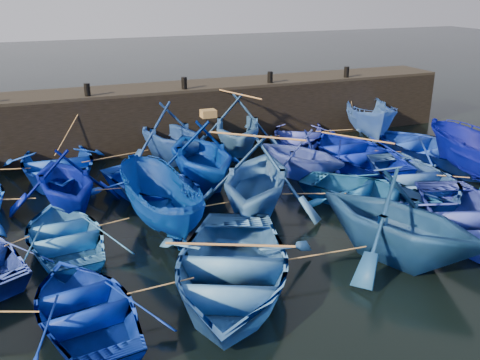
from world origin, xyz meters
name	(u,v)px	position (x,y,z in m)	size (l,w,h in m)	color
ground	(281,239)	(0.00, 0.00, 0.00)	(120.00, 120.00, 0.00)	black
quay_wall	(180,116)	(0.00, 10.50, 1.25)	(26.00, 2.50, 2.50)	black
quay_top	(179,87)	(0.00, 10.50, 2.56)	(26.00, 2.50, 0.12)	black
bollard_1	(87,90)	(-4.00, 9.60, 2.87)	(0.24, 0.24, 0.50)	black
bollard_2	(184,83)	(0.00, 9.60, 2.87)	(0.24, 0.24, 0.50)	black
bollard_3	(270,77)	(4.00, 9.60, 2.87)	(0.24, 0.24, 0.50)	black
bollard_4	(347,72)	(8.00, 9.60, 2.87)	(0.24, 0.24, 0.50)	black
boat_1	(57,165)	(-5.56, 7.53, 0.58)	(3.98, 5.56, 1.15)	#062EC5
boat_2	(169,132)	(-1.11, 8.14, 1.20)	(3.94, 4.57, 2.40)	navy
boat_3	(237,124)	(1.86, 8.20, 1.25)	(4.11, 4.76, 2.51)	#235191
boat_4	(298,135)	(4.75, 8.14, 0.50)	(3.42, 4.78, 0.99)	#202D9D
boat_5	(370,119)	(8.30, 7.85, 0.97)	(1.89, 5.01, 1.94)	blue
boat_7	(64,179)	(-5.48, 4.41, 1.07)	(3.49, 4.05, 2.13)	#000E8D
boat_8	(156,185)	(-2.62, 4.28, 0.50)	(3.44, 4.81, 1.00)	#0B32CC
boat_9	(201,153)	(-0.79, 4.92, 1.25)	(4.09, 4.74, 2.50)	#002895
boat_10	(302,153)	(2.91, 4.33, 0.96)	(3.15, 3.65, 1.92)	#273EAE
boat_11	(356,153)	(5.50, 4.67, 0.58)	(4.01, 5.61, 1.16)	#011292
boat_12	(431,148)	(8.62, 4.03, 0.60)	(4.14, 5.78, 1.20)	#0C2EB4
boat_14	(65,235)	(-5.76, 1.64, 0.45)	(3.07, 4.29, 0.89)	blue
boat_15	(159,203)	(-3.07, 1.84, 0.88)	(1.72, 4.57, 1.77)	navy
boat_16	(257,177)	(0.03, 1.89, 1.26)	(4.13, 4.79, 2.52)	#225297
boat_17	(370,192)	(3.75, 1.19, 0.47)	(3.26, 4.56, 0.95)	navy
boat_18	(416,179)	(5.83, 1.47, 0.53)	(3.67, 5.14, 1.07)	#1F4996
boat_21	(85,307)	(-5.65, -2.11, 0.44)	(3.02, 4.22, 0.88)	#021B8C
boat_22	(230,269)	(-2.31, -2.00, 0.60)	(4.12, 5.75, 1.19)	#265AB2
boat_23	(398,217)	(2.24, -2.16, 1.23)	(4.02, 4.66, 2.45)	navy
boat_24	(476,220)	(5.17, -1.96, 0.58)	(3.97, 5.55, 1.15)	navy
wooden_crate	(208,114)	(-0.49, 4.92, 2.63)	(0.51, 0.40, 0.26)	brown
mooring_ropes	(217,160)	(-0.18, 5.00, 0.88)	(17.36, 11.70, 2.10)	tan
loose_oars	(275,142)	(1.27, 3.19, 1.88)	(10.07, 12.28, 1.42)	#99724C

